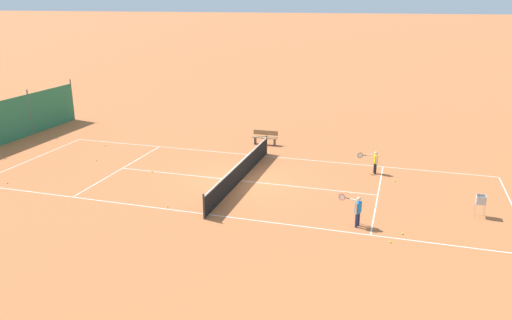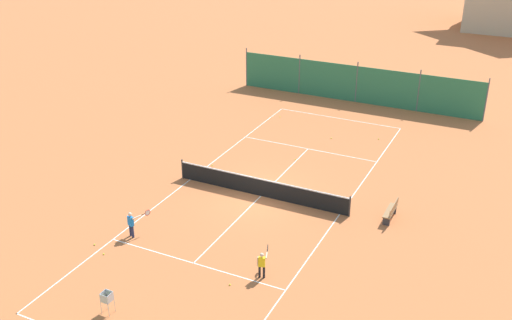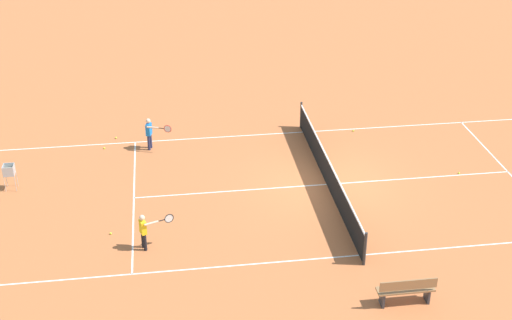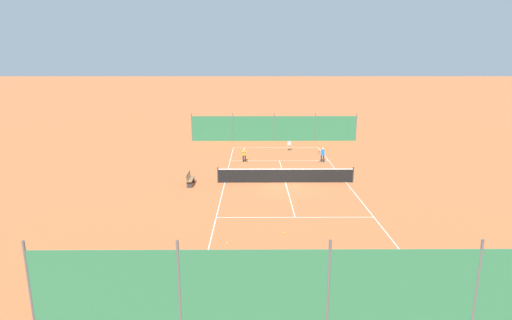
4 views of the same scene
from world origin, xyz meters
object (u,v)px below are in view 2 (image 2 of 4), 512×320
tennis_ball_by_net_right (379,139)px  courtside_bench (391,211)px  tennis_ball_far_corner (212,165)px  tennis_ball_near_corner (230,285)px  tennis_net (261,187)px  ball_hopper (107,298)px  tennis_ball_mid_court (95,245)px  player_near_service (262,263)px  tennis_ball_service_box (280,117)px  player_near_baseline (132,222)px  tennis_ball_alley_left (104,254)px  tennis_ball_by_net_left (331,138)px  tennis_ball_alley_right (295,159)px

tennis_ball_by_net_right → courtside_bench: (3.02, -8.97, 0.42)m
tennis_ball_far_corner → tennis_ball_near_corner: 10.76m
tennis_net → ball_hopper: 10.46m
tennis_net → tennis_ball_by_net_right: size_ratio=139.09×
tennis_ball_mid_court → ball_hopper: 4.74m
player_near_service → tennis_ball_far_corner: bearing=130.6°
tennis_ball_mid_court → tennis_ball_by_net_right: 18.42m
tennis_ball_service_box → tennis_ball_near_corner: size_ratio=1.00×
player_near_service → player_near_baseline: bearing=178.2°
tennis_net → tennis_ball_mid_court: (-4.51, -7.12, -0.47)m
tennis_ball_near_corner → player_near_baseline: bearing=167.2°
tennis_ball_far_corner → tennis_net: bearing=-26.5°
tennis_net → tennis_ball_alley_left: bearing=-116.2°
tennis_net → tennis_ball_service_box: tennis_net is taller
tennis_ball_by_net_left → tennis_ball_by_net_right: (2.62, 1.13, 0.00)m
tennis_ball_alley_left → tennis_ball_service_box: same height
tennis_ball_alley_right → tennis_ball_alley_left: bearing=-106.6°
tennis_ball_service_box → tennis_ball_near_corner: 18.32m
tennis_ball_by_net_right → courtside_bench: size_ratio=0.04×
tennis_net → tennis_ball_alley_left: size_ratio=139.09×
tennis_net → tennis_ball_alley_right: bearing=91.0°
tennis_ball_by_net_left → tennis_ball_by_net_right: size_ratio=1.00×
tennis_net → tennis_ball_by_net_left: tennis_net is taller
player_near_baseline → tennis_ball_by_net_left: player_near_baseline is taller
player_near_baseline → courtside_bench: (9.81, 6.39, -0.26)m
player_near_service → tennis_ball_alley_right: bearing=105.7°
tennis_ball_far_corner → tennis_ball_alley_right: same height
tennis_net → ball_hopper: (-1.14, -10.39, 0.15)m
tennis_ball_by_net_left → tennis_ball_far_corner: same height
tennis_net → tennis_ball_service_box: (-3.55, 10.39, -0.47)m
tennis_ball_by_net_right → player_near_baseline: bearing=-113.8°
ball_hopper → tennis_ball_by_net_right: bearing=77.4°
tennis_ball_near_corner → tennis_ball_far_corner: bearing=123.4°
tennis_ball_alley_right → courtside_bench: courtside_bench is taller
player_near_service → tennis_ball_near_corner: player_near_service is taller
tennis_ball_by_net_left → ball_hopper: ball_hopper is taller
tennis_net → tennis_ball_far_corner: bearing=153.5°
tennis_ball_alley_left → tennis_ball_by_net_right: (7.03, 17.07, 0.00)m
player_near_baseline → tennis_ball_by_net_left: bearing=73.7°
tennis_ball_mid_court → tennis_ball_by_net_right: size_ratio=1.00×
tennis_ball_by_net_right → courtside_bench: bearing=-71.4°
tennis_ball_service_box → ball_hopper: 20.93m
tennis_net → tennis_ball_alley_left: (-3.70, -7.52, -0.47)m
tennis_ball_by_net_right → tennis_ball_near_corner: (-1.29, -16.60, 0.00)m
tennis_ball_by_net_left → tennis_ball_alley_left: (-4.41, -15.94, 0.00)m
tennis_ball_by_net_left → tennis_ball_near_corner: size_ratio=1.00×
tennis_net → player_near_service: 6.67m
tennis_net → tennis_ball_far_corner: (-3.88, 1.93, -0.47)m
tennis_ball_far_corner → tennis_ball_mid_court: (-0.64, -9.06, 0.00)m
tennis_ball_mid_court → ball_hopper: bearing=-44.1°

